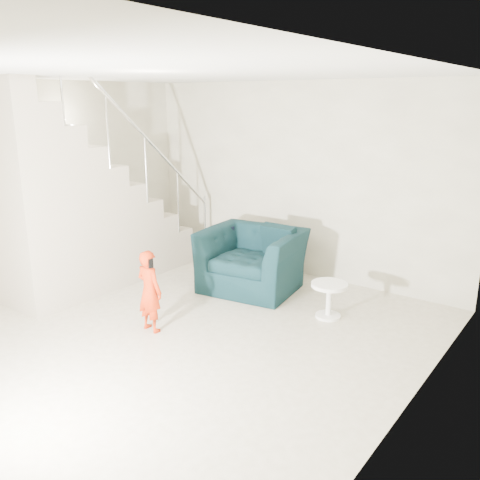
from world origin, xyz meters
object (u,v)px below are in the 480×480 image
at_px(toddler, 150,291).
at_px(staircase, 80,217).
at_px(side_table, 329,294).
at_px(armchair, 252,260).

distance_m(toddler, staircase, 1.87).
bearing_deg(side_table, armchair, 169.18).
xyz_separation_m(armchair, staircase, (-1.90, -1.26, 0.55)).
bearing_deg(side_table, staircase, -162.13).
relative_size(side_table, staircase, 0.12).
relative_size(armchair, toddler, 1.35).
relative_size(toddler, side_table, 2.18).
xyz_separation_m(side_table, staircase, (-3.15, -1.02, 0.66)).
bearing_deg(armchair, toddler, -103.85).
bearing_deg(armchair, side_table, -19.44).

